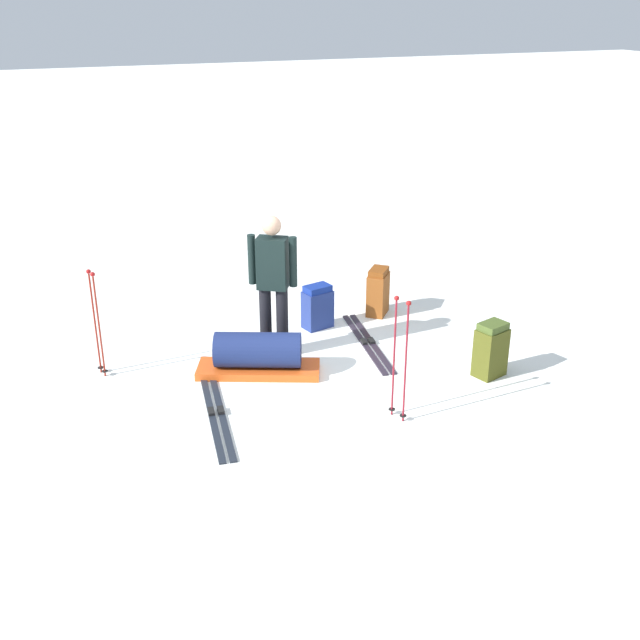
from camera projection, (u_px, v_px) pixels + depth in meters
name	position (u px, v px, depth m)	size (l,w,h in m)	color
ground_plane	(320.00, 377.00, 8.53)	(80.00, 80.00, 0.00)	white
skier_standing	(273.00, 279.00, 8.68)	(0.37, 0.50, 1.70)	black
ski_pair_near	(216.00, 413.00, 7.79)	(1.86, 0.42, 0.05)	#1D222C
ski_pair_far	(368.00, 343.00, 9.34)	(1.75, 0.42, 0.05)	#28202D
backpack_large_dark	(378.00, 292.00, 10.08)	(0.42, 0.41, 0.64)	brown
backpack_bright	(491.00, 350.00, 8.45)	(0.33, 0.39, 0.64)	#464815
backpack_small_spare	(318.00, 307.00, 9.69)	(0.31, 0.41, 0.57)	navy
ski_poles_planted_near	(400.00, 353.00, 7.43)	(0.23, 0.12, 1.31)	maroon
ski_poles_planted_far	(96.00, 318.00, 8.32)	(0.18, 0.10, 1.24)	maroon
gear_sled	(258.00, 355.00, 8.53)	(0.95, 1.44, 0.49)	#E4551C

